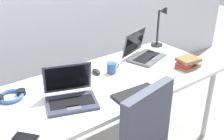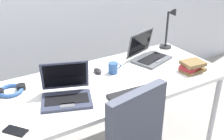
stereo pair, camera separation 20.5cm
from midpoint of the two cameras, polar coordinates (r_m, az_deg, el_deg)
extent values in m
cube|color=white|center=(2.09, 2.80, -2.40)|extent=(1.80, 0.80, 0.03)
cylinder|color=#B2B5BA|center=(2.60, 22.78, -7.96)|extent=(0.04, 0.04, 0.71)
cylinder|color=#B2B5BA|center=(2.98, 12.63, -2.01)|extent=(0.04, 0.04, 0.71)
cylinder|color=black|center=(2.77, 13.22, 4.74)|extent=(0.12, 0.12, 0.02)
cylinder|color=black|center=(2.71, 13.60, 8.24)|extent=(0.02, 0.02, 0.34)
cylinder|color=black|center=(2.64, 14.59, 11.50)|extent=(0.01, 0.08, 0.01)
cone|color=black|center=(2.61, 15.20, 11.29)|extent=(0.07, 0.09, 0.09)
cube|color=#33384C|center=(1.81, -6.23, -6.51)|extent=(0.38, 0.32, 0.02)
cube|color=black|center=(1.81, -6.25, -6.20)|extent=(0.31, 0.21, 0.00)
cube|color=#595B60|center=(1.75, -6.03, -7.46)|extent=(0.10, 0.08, 0.00)
cube|color=#33384C|center=(1.87, -6.78, -1.22)|extent=(0.33, 0.16, 0.22)
cube|color=black|center=(1.87, -6.76, -1.26)|extent=(0.29, 0.14, 0.18)
cube|color=#515459|center=(2.45, 10.74, 2.13)|extent=(0.38, 0.32, 0.02)
cube|color=black|center=(2.44, 10.77, 2.38)|extent=(0.32, 0.21, 0.00)
cube|color=#595B60|center=(2.41, 12.26, 1.90)|extent=(0.10, 0.08, 0.00)
cube|color=#515459|center=(2.47, 8.29, 5.57)|extent=(0.33, 0.15, 0.22)
cube|color=black|center=(2.46, 8.40, 5.57)|extent=(0.30, 0.13, 0.19)
cube|color=black|center=(1.89, 7.17, -5.13)|extent=(0.34, 0.14, 0.02)
ellipsoid|color=black|center=(2.18, -0.34, -0.26)|extent=(0.06, 0.10, 0.03)
cube|color=black|center=(1.62, -16.13, -12.28)|extent=(0.14, 0.15, 0.01)
torus|color=#335999|center=(2.00, -17.81, -4.20)|extent=(0.18, 0.18, 0.03)
cylinder|color=black|center=(2.02, -15.79, -3.54)|extent=(0.06, 0.06, 0.04)
cube|color=brown|center=(2.33, 19.01, -0.05)|extent=(0.20, 0.13, 0.02)
cube|color=maroon|center=(2.32, 18.66, 0.63)|extent=(0.20, 0.16, 0.03)
cube|color=brown|center=(2.31, 19.10, 1.30)|extent=(0.19, 0.16, 0.03)
cylinder|color=#2D518C|center=(2.17, 2.91, 0.37)|extent=(0.08, 0.08, 0.09)
torus|color=#2D518C|center=(2.19, 4.01, 0.76)|extent=(0.05, 0.01, 0.05)
cube|color=#474C5B|center=(1.63, 8.83, -11.87)|extent=(0.42, 0.13, 0.48)
camera|label=1|loc=(0.10, -87.14, 1.39)|focal=43.61mm
camera|label=2|loc=(0.10, 92.86, -1.39)|focal=43.61mm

